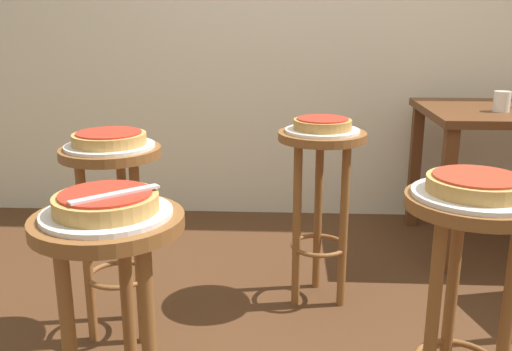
% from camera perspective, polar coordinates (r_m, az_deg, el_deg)
% --- Properties ---
extents(stool_foreground, '(0.37, 0.37, 0.76)m').
position_cam_1_polar(stool_foreground, '(1.47, -14.21, -11.56)').
color(stool_foreground, brown).
rests_on(stool_foreground, ground_plane).
extents(serving_plate_foreground, '(0.31, 0.31, 0.01)m').
position_cam_1_polar(serving_plate_foreground, '(1.39, -14.79, -3.72)').
color(serving_plate_foreground, silver).
rests_on(serving_plate_foreground, stool_foreground).
extents(pizza_foreground, '(0.25, 0.25, 0.05)m').
position_cam_1_polar(pizza_foreground, '(1.38, -14.87, -2.60)').
color(pizza_foreground, tan).
rests_on(pizza_foreground, serving_plate_foreground).
extents(stool_middle, '(0.37, 0.37, 0.76)m').
position_cam_1_polar(stool_middle, '(1.67, 20.57, -8.79)').
color(stool_middle, brown).
rests_on(stool_middle, ground_plane).
extents(serving_plate_middle, '(0.33, 0.33, 0.01)m').
position_cam_1_polar(serving_plate_middle, '(1.59, 21.29, -1.79)').
color(serving_plate_middle, silver).
rests_on(serving_plate_middle, stool_middle).
extents(pizza_middle, '(0.26, 0.26, 0.05)m').
position_cam_1_polar(pizza_middle, '(1.59, 21.39, -0.81)').
color(pizza_middle, tan).
rests_on(pizza_middle, serving_plate_middle).
extents(stool_leftside, '(0.37, 0.37, 0.76)m').
position_cam_1_polar(stool_leftside, '(2.17, -14.13, -2.58)').
color(stool_leftside, brown).
rests_on(stool_leftside, ground_plane).
extents(serving_plate_leftside, '(0.32, 0.32, 0.01)m').
position_cam_1_polar(serving_plate_leftside, '(2.12, -14.51, 2.90)').
color(serving_plate_leftside, silver).
rests_on(serving_plate_leftside, stool_leftside).
extents(pizza_leftside, '(0.26, 0.26, 0.05)m').
position_cam_1_polar(pizza_leftside, '(2.11, -14.57, 3.65)').
color(pizza_leftside, tan).
rests_on(pizza_leftside, serving_plate_leftside).
extents(stool_rear, '(0.37, 0.37, 0.76)m').
position_cam_1_polar(stool_rear, '(2.40, 6.55, -0.47)').
color(stool_rear, brown).
rests_on(stool_rear, ground_plane).
extents(serving_plate_rear, '(0.31, 0.31, 0.01)m').
position_cam_1_polar(serving_plate_rear, '(2.35, 6.70, 4.53)').
color(serving_plate_rear, white).
rests_on(serving_plate_rear, stool_rear).
extents(pizza_rear, '(0.24, 0.24, 0.05)m').
position_cam_1_polar(pizza_rear, '(2.35, 6.73, 5.21)').
color(pizza_rear, '#B78442').
rests_on(pizza_rear, serving_plate_rear).
extents(cup_near_edge, '(0.08, 0.08, 0.10)m').
position_cam_1_polar(cup_near_edge, '(3.06, 23.53, 6.87)').
color(cup_near_edge, silver).
rests_on(cup_near_edge, dining_table).
extents(pizza_server_knife, '(0.18, 0.16, 0.01)m').
position_cam_1_polar(pizza_server_knife, '(1.35, -13.99, -1.83)').
color(pizza_server_knife, silver).
rests_on(pizza_server_knife, pizza_foreground).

